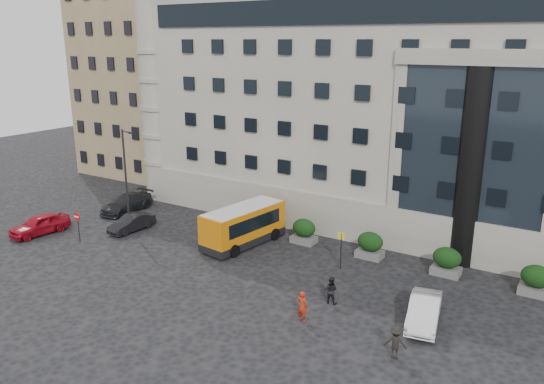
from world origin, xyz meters
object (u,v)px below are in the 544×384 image
(hedge_b, at_px, (304,231))
(pedestrian_b, at_px, (331,290))
(minibus, at_px, (243,224))
(parked_car_c, at_px, (127,203))
(hedge_a, at_px, (246,219))
(parked_car_a, at_px, (40,224))
(bus_stop_sign, at_px, (341,244))
(street_lamp, at_px, (126,176))
(red_truck, at_px, (222,178))
(parked_car_b, at_px, (132,223))
(parked_car_d, at_px, (219,190))
(hedge_e, at_px, (536,280))
(hedge_d, at_px, (447,261))
(white_taxi, at_px, (424,311))
(no_entry_sign, at_px, (77,221))
(hedge_c, at_px, (370,245))
(pedestrian_c, at_px, (396,342))
(pedestrian_a, at_px, (302,306))

(hedge_b, height_order, pedestrian_b, hedge_b)
(minibus, height_order, parked_car_c, minibus)
(hedge_a, distance_m, parked_car_a, 15.99)
(bus_stop_sign, height_order, parked_car_a, bus_stop_sign)
(street_lamp, height_order, red_truck, street_lamp)
(hedge_a, distance_m, parked_car_b, 9.03)
(parked_car_d, xyz_separation_m, pedestrian_b, (18.55, -13.50, 0.13))
(hedge_b, xyz_separation_m, pedestrian_b, (5.85, -7.40, -0.12))
(red_truck, bearing_deg, parked_car_d, -64.00)
(parked_car_a, relative_size, parked_car_b, 1.16)
(hedge_e, bearing_deg, hedge_d, 180.00)
(parked_car_d, height_order, pedestrian_b, pedestrian_b)
(white_taxi, bearing_deg, no_entry_sign, 173.47)
(hedge_d, relative_size, parked_car_b, 0.47)
(bus_stop_sign, relative_size, parked_car_b, 0.65)
(hedge_b, distance_m, red_truck, 15.05)
(hedge_c, bearing_deg, parked_car_a, -158.30)
(hedge_e, relative_size, parked_car_d, 0.38)
(hedge_e, bearing_deg, hedge_a, 180.00)
(minibus, bearing_deg, hedge_b, 44.58)
(hedge_e, bearing_deg, parked_car_c, -176.87)
(parked_car_d, bearing_deg, pedestrian_c, -30.09)
(pedestrian_a, bearing_deg, parked_car_b, -8.53)
(hedge_b, distance_m, parked_car_d, 14.09)
(parked_car_c, distance_m, pedestrian_b, 23.31)
(parked_car_c, xyz_separation_m, pedestrian_a, (22.23, -8.26, 0.12))
(hedge_b, distance_m, parked_car_c, 16.86)
(white_taxi, relative_size, pedestrian_c, 2.65)
(parked_car_a, bearing_deg, no_entry_sign, 13.93)
(bus_stop_sign, bearing_deg, parked_car_a, -163.86)
(hedge_a, height_order, street_lamp, street_lamp)
(red_truck, distance_m, parked_car_c, 9.75)
(street_lamp, distance_m, no_entry_sign, 4.98)
(hedge_a, relative_size, parked_car_d, 0.38)
(hedge_d, bearing_deg, hedge_c, 180.00)
(white_taxi, distance_m, pedestrian_a, 6.43)
(parked_car_b, height_order, pedestrian_b, pedestrian_b)
(red_truck, bearing_deg, white_taxi, -26.35)
(hedge_d, height_order, hedge_e, same)
(hedge_e, bearing_deg, white_taxi, -123.94)
(hedge_b, height_order, parked_car_a, hedge_b)
(street_lamp, bearing_deg, hedge_d, 11.53)
(parked_car_d, bearing_deg, red_truck, 117.59)
(hedge_c, relative_size, street_lamp, 0.23)
(parked_car_b, bearing_deg, pedestrian_c, -10.37)
(red_truck, height_order, parked_car_d, red_truck)
(street_lamp, relative_size, minibus, 1.13)
(red_truck, height_order, pedestrian_a, red_truck)
(parked_car_a, distance_m, pedestrian_b, 24.13)
(hedge_a, distance_m, pedestrian_c, 19.28)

